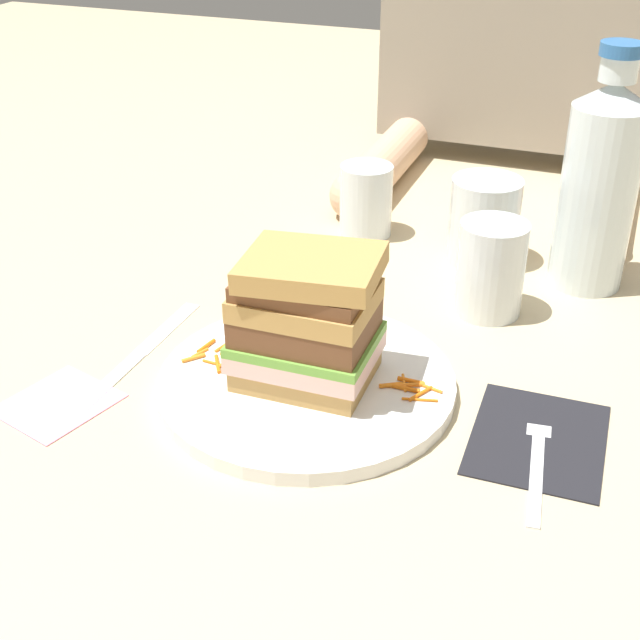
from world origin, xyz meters
TOP-DOWN VIEW (x-y plane):
  - ground_plane at (0.00, 0.00)m, footprint 3.00×3.00m
  - main_plate at (-0.01, 0.00)m, footprint 0.27×0.27m
  - sandwich at (-0.00, 0.00)m, footprint 0.12×0.10m
  - carrot_shred_0 at (-0.11, -0.01)m, footprint 0.02×0.02m
  - carrot_shred_1 at (-0.11, 0.01)m, footprint 0.01×0.03m
  - carrot_shred_2 at (-0.11, 0.00)m, footprint 0.01×0.02m
  - carrot_shred_3 at (-0.08, 0.00)m, footprint 0.02×0.01m
  - carrot_shred_4 at (-0.10, 0.02)m, footprint 0.01×0.03m
  - carrot_shred_5 at (-0.09, -0.01)m, footprint 0.02×0.00m
  - carrot_shred_6 at (-0.08, -0.01)m, footprint 0.01×0.02m
  - carrot_shred_7 at (-0.09, -0.01)m, footprint 0.02×0.03m
  - carrot_shred_8 at (-0.08, 0.02)m, footprint 0.02×0.01m
  - carrot_shred_9 at (0.10, 0.01)m, footprint 0.02×0.03m
  - carrot_shred_10 at (0.07, 0.01)m, footprint 0.02×0.01m
  - carrot_shred_11 at (0.10, 0.02)m, footprint 0.03×0.01m
  - carrot_shred_12 at (0.10, -0.00)m, footprint 0.03×0.01m
  - carrot_shred_13 at (0.08, 0.02)m, footprint 0.03×0.02m
  - carrot_shred_14 at (0.08, 0.02)m, footprint 0.01×0.03m
  - carrot_shred_15 at (0.08, 0.02)m, footprint 0.02×0.00m
  - carrot_shred_16 at (0.08, 0.01)m, footprint 0.02×0.00m
  - napkin_dark at (0.20, 0.00)m, footprint 0.11×0.13m
  - fork at (0.20, -0.02)m, footprint 0.03×0.17m
  - knife at (-0.18, -0.00)m, footprint 0.02×0.20m
  - juice_glass at (0.12, 0.20)m, footprint 0.07×0.07m
  - water_bottle at (0.20, 0.30)m, footprint 0.08×0.08m
  - empty_tumbler_0 at (-0.06, 0.34)m, footprint 0.06×0.06m
  - empty_tumbler_1 at (0.09, 0.32)m, footprint 0.08×0.08m
  - napkin_pink at (-0.20, -0.10)m, footprint 0.10×0.11m

SIDE VIEW (x-z plane):
  - ground_plane at x=0.00m, z-range 0.00..0.00m
  - napkin_pink at x=-0.20m, z-range 0.00..0.00m
  - napkin_dark at x=0.20m, z-range 0.00..0.00m
  - knife at x=-0.18m, z-range 0.00..0.00m
  - fork at x=0.20m, z-range 0.00..0.01m
  - main_plate at x=-0.01m, z-range 0.00..0.01m
  - carrot_shred_12 at x=0.10m, z-range 0.01..0.02m
  - carrot_shred_5 at x=-0.09m, z-range 0.01..0.02m
  - carrot_shred_14 at x=0.08m, z-range 0.01..0.02m
  - carrot_shred_2 at x=-0.11m, z-range 0.01..0.02m
  - carrot_shred_11 at x=0.10m, z-range 0.01..0.02m
  - carrot_shred_4 at x=-0.10m, z-range 0.01..0.02m
  - carrot_shred_9 at x=0.10m, z-range 0.01..0.02m
  - carrot_shred_6 at x=-0.08m, z-range 0.01..0.02m
  - carrot_shred_7 at x=-0.09m, z-range 0.01..0.02m
  - carrot_shred_13 at x=0.08m, z-range 0.01..0.02m
  - carrot_shred_1 at x=-0.11m, z-range 0.01..0.02m
  - carrot_shred_0 at x=-0.11m, z-range 0.01..0.02m
  - carrot_shred_3 at x=-0.08m, z-range 0.01..0.02m
  - carrot_shred_15 at x=0.08m, z-range 0.01..0.02m
  - carrot_shred_10 at x=0.07m, z-range 0.01..0.02m
  - carrot_shred_8 at x=-0.08m, z-range 0.01..0.02m
  - carrot_shred_16 at x=0.08m, z-range 0.01..0.02m
  - empty_tumbler_0 at x=-0.06m, z-range 0.00..0.09m
  - juice_glass at x=0.12m, z-range -0.01..0.09m
  - empty_tumbler_1 at x=0.09m, z-range 0.00..0.10m
  - sandwich at x=0.00m, z-range 0.01..0.13m
  - water_bottle at x=0.20m, z-range -0.01..0.25m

